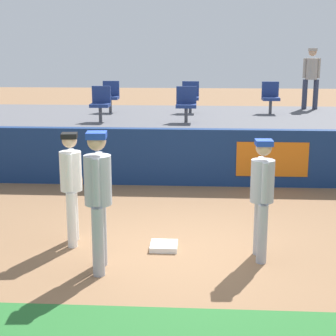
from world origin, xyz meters
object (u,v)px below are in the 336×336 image
player_coach_visitor (98,192)px  seat_front_center (186,102)px  spectator_hooded (311,74)px  player_runner_visitor (262,191)px  seat_back_left (111,95)px  seat_back_right (271,96)px  first_base (164,246)px  seat_front_left (101,102)px  player_fielder_home (72,181)px  seat_back_center (190,95)px

player_coach_visitor → seat_front_center: bearing=166.0°
seat_front_center → spectator_hooded: bearing=39.7°
player_runner_visitor → seat_back_left: size_ratio=2.03×
seat_back_right → first_base: bearing=-108.9°
seat_front_center → spectator_hooded: 4.52m
player_runner_visitor → seat_back_left: bearing=-157.9°
seat_front_left → spectator_hooded: spectator_hooded is taller
player_runner_visitor → seat_back_left: 7.99m
player_fielder_home → seat_front_center: bearing=154.4°
first_base → seat_front_center: size_ratio=0.48×
seat_back_center → seat_back_left: same height
spectator_hooded → seat_front_left: bearing=31.6°
player_fielder_home → seat_front_center: seat_front_center is taller
player_coach_visitor → seat_front_left: (-1.07, 5.97, 0.54)m
first_base → seat_front_center: 5.40m
player_runner_visitor → seat_back_center: size_ratio=2.03×
seat_front_center → seat_back_right: 2.84m
player_runner_visitor → seat_front_left: 6.37m
seat_back_center → spectator_hooded: bearing=17.5°
player_runner_visitor → seat_back_center: bearing=-173.5°
player_coach_visitor → spectator_hooded: spectator_hooded is taller
player_coach_visitor → seat_back_left: bearing=-176.5°
player_runner_visitor → player_coach_visitor: player_coach_visitor is taller
seat_back_left → spectator_hooded: 5.69m
seat_back_center → seat_front_left: size_ratio=1.00×
seat_back_left → spectator_hooded: size_ratio=0.49×
seat_back_center → player_coach_visitor: bearing=-97.6°
player_coach_visitor → seat_front_center: (0.98, 5.97, 0.54)m
seat_back_center → seat_front_center: (-0.06, -1.80, 0.00)m
player_coach_visitor → player_runner_visitor: bearing=99.0°
first_base → seat_back_left: bearing=105.5°
player_coach_visitor → seat_back_center: seat_back_center is taller
player_fielder_home → spectator_hooded: spectator_hooded is taller
seat_back_center → seat_back_right: size_ratio=1.00×
seat_back_left → player_coach_visitor: bearing=-81.7°
seat_back_right → seat_back_left: 4.31m
seat_back_left → seat_front_left: (0.06, -1.80, 0.00)m
first_base → spectator_hooded: 9.06m
player_fielder_home → player_runner_visitor: bearing=72.8°
player_coach_visitor → seat_back_center: size_ratio=2.24×
seat_front_center → seat_back_left: size_ratio=1.00×
seat_back_right → spectator_hooded: 1.73m
seat_front_center → seat_back_right: size_ratio=1.00×
seat_front_left → seat_back_left: bearing=92.1°
player_runner_visitor → seat_back_left: (-3.31, 7.24, 0.64)m
first_base → seat_back_left: size_ratio=0.48×
first_base → player_coach_visitor: 1.55m
player_coach_visitor → player_fielder_home: bearing=-153.4°
player_fielder_home → seat_back_left: size_ratio=2.03×
spectator_hooded → player_runner_visitor: bearing=78.9°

